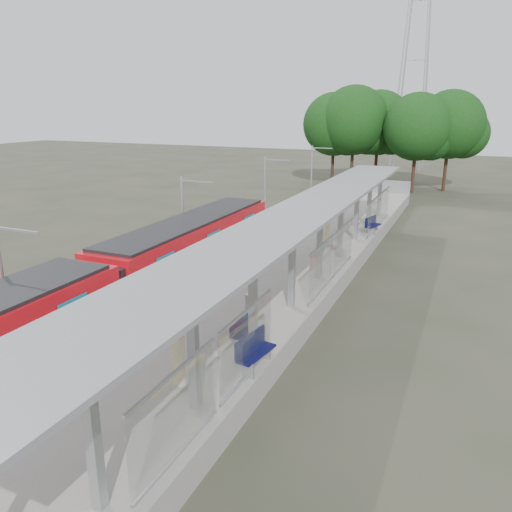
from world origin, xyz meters
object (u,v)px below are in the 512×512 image
(info_pillar_near, at_px, (179,359))
(info_pillar_far, at_px, (327,233))
(train, at_px, (98,295))
(bench_far, at_px, (372,224))
(bench_near, at_px, (254,350))
(bench_mid, at_px, (242,329))
(litter_bin, at_px, (250,303))

(info_pillar_near, height_order, info_pillar_far, info_pillar_near)
(info_pillar_near, bearing_deg, train, 131.91)
(train, xyz_separation_m, info_pillar_near, (5.41, -2.79, -0.24))
(info_pillar_far, bearing_deg, bench_far, 86.46)
(bench_near, height_order, bench_mid, bench_near)
(train, height_order, litter_bin, train)
(train, height_order, info_pillar_near, train)
(bench_mid, bearing_deg, litter_bin, 114.83)
(bench_mid, bearing_deg, bench_near, -47.09)
(info_pillar_far, xyz_separation_m, litter_bin, (-0.11, -11.15, -0.37))
(bench_mid, relative_size, litter_bin, 1.71)
(bench_mid, height_order, info_pillar_near, info_pillar_near)
(bench_near, relative_size, info_pillar_near, 0.93)
(info_pillar_near, height_order, litter_bin, info_pillar_near)
(bench_near, distance_m, info_pillar_far, 15.32)
(train, relative_size, bench_mid, 20.23)
(bench_near, xyz_separation_m, litter_bin, (-1.96, 4.06, -0.21))
(info_pillar_near, xyz_separation_m, info_pillar_far, (-0.17, 17.01, -0.04))
(bench_near, relative_size, bench_mid, 1.28)
(train, height_order, bench_far, train)
(bench_near, height_order, bench_far, bench_near)
(train, bearing_deg, bench_near, -7.93)
(train, relative_size, info_pillar_near, 14.70)
(bench_near, xyz_separation_m, info_pillar_far, (-1.86, 15.21, 0.16))
(bench_mid, xyz_separation_m, info_pillar_near, (-0.57, -3.32, 0.34))
(bench_near, xyz_separation_m, info_pillar_near, (-1.69, -1.80, 0.20))
(train, height_order, info_pillar_far, train)
(info_pillar_far, bearing_deg, bench_near, -63.20)
(bench_far, bearing_deg, train, -96.95)
(bench_near, height_order, litter_bin, bench_near)
(train, distance_m, info_pillar_near, 6.09)
(bench_near, height_order, info_pillar_far, info_pillar_far)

